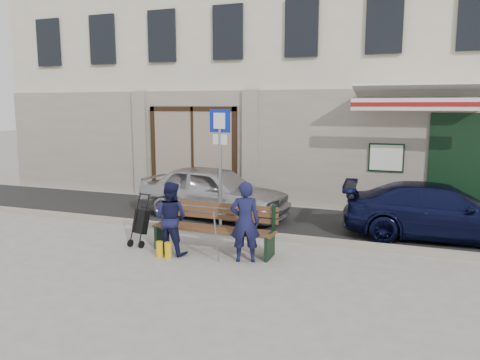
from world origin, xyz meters
The scene contains 11 objects.
ground centered at (0.00, 0.00, 0.00)m, with size 80.00×80.00×0.00m, color #9E9991.
asphalt_lane centered at (0.00, 3.10, 0.01)m, with size 60.00×3.20×0.01m, color #282828.
curb centered at (0.00, 1.50, 0.06)m, with size 60.00×0.18×0.12m, color #9E9384.
building centered at (0.01, 8.45, 4.97)m, with size 20.00×8.27×10.00m.
car_silver centered at (-1.66, 2.85, 0.66)m, with size 1.55×3.85×1.31m, color #B5B5BA.
car_navy centered at (3.55, 2.77, 0.58)m, with size 1.62×4.00×1.16m, color black.
parking_sign centered at (-1.00, 1.72, 1.81)m, with size 0.50×0.11×2.70m.
bench centered at (-0.59, 0.30, 0.46)m, with size 2.40×1.17×0.98m.
man centered at (0.20, -0.03, 0.73)m, with size 0.53×0.35×1.46m, color #15163A.
woman centered at (-1.25, -0.11, 0.69)m, with size 0.67×0.52×1.38m, color #141538.
stroller centered at (-2.10, 0.20, 0.45)m, with size 0.36×0.46×1.02m.
Camera 1 is at (2.94, -7.64, 2.77)m, focal length 35.00 mm.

